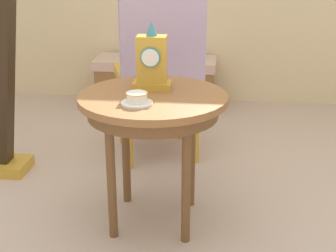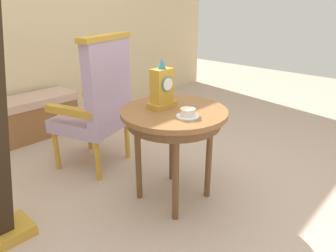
{
  "view_description": "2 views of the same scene",
  "coord_description": "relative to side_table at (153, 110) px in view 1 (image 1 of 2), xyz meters",
  "views": [
    {
      "loc": [
        0.33,
        -2.14,
        1.38
      ],
      "look_at": [
        0.09,
        0.03,
        0.55
      ],
      "focal_mm": 51.56,
      "sensor_mm": 36.0,
      "label": 1
    },
    {
      "loc": [
        -1.45,
        -1.23,
        1.36
      ],
      "look_at": [
        0.03,
        0.15,
        0.55
      ],
      "focal_mm": 32.68,
      "sensor_mm": 36.0,
      "label": 2
    }
  ],
  "objects": [
    {
      "name": "ground_plane",
      "position": [
        -0.01,
        -0.07,
        -0.61
      ],
      "size": [
        10.0,
        10.0,
        0.0
      ],
      "primitive_type": "plane",
      "color": "#BCA38E"
    },
    {
      "name": "mantel_clock",
      "position": [
        -0.02,
        0.09,
        0.22
      ],
      "size": [
        0.19,
        0.11,
        0.34
      ],
      "color": "gold",
      "rests_on": "side_table"
    },
    {
      "name": "window_bench",
      "position": [
        -0.25,
        1.88,
        -0.39
      ],
      "size": [
        1.05,
        0.4,
        0.44
      ],
      "color": "#CCA893",
      "rests_on": "ground"
    },
    {
      "name": "armchair",
      "position": [
        -0.07,
        0.78,
        -0.02
      ],
      "size": [
        0.68,
        0.67,
        1.14
      ],
      "color": "#B299B7",
      "rests_on": "ground"
    },
    {
      "name": "side_table",
      "position": [
        0.0,
        0.0,
        0.0
      ],
      "size": [
        0.73,
        0.73,
        0.69
      ],
      "color": "brown",
      "rests_on": "ground"
    },
    {
      "name": "teacup_left",
      "position": [
        -0.05,
        -0.16,
        0.11
      ],
      "size": [
        0.15,
        0.15,
        0.06
      ],
      "color": "white",
      "rests_on": "side_table"
    }
  ]
}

